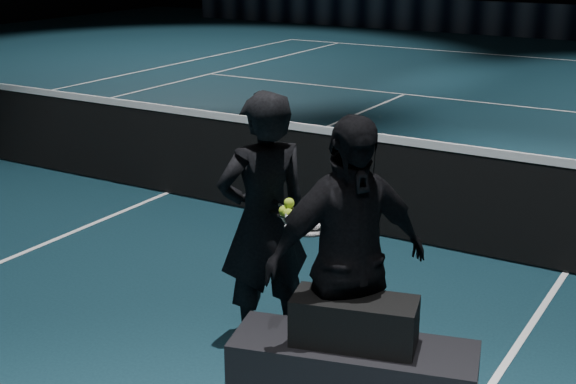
% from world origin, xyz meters
% --- Properties ---
extents(floor, '(36.00, 36.00, 0.00)m').
position_xyz_m(floor, '(0.00, 0.00, 0.00)').
color(floor, black).
rests_on(floor, ground).
extents(court_lines, '(10.98, 23.78, 0.01)m').
position_xyz_m(court_lines, '(0.00, 0.00, 0.00)').
color(court_lines, white).
rests_on(court_lines, floor).
extents(net_mesh, '(12.80, 0.02, 0.86)m').
position_xyz_m(net_mesh, '(0.00, 0.00, 0.45)').
color(net_mesh, black).
rests_on(net_mesh, floor).
extents(net_tape, '(12.80, 0.03, 0.07)m').
position_xyz_m(net_tape, '(0.00, 0.00, 0.92)').
color(net_tape, white).
rests_on(net_tape, net_mesh).
extents(sponsor_backdrop, '(22.00, 0.15, 0.90)m').
position_xyz_m(sponsor_backdrop, '(0.00, 15.50, 0.45)').
color(sponsor_backdrop, black).
rests_on(sponsor_backdrop, floor).
extents(player_bench, '(1.46, 0.81, 0.42)m').
position_xyz_m(player_bench, '(3.49, -2.62, 0.21)').
color(player_bench, black).
rests_on(player_bench, floor).
extents(racket_bag, '(0.75, 0.47, 0.28)m').
position_xyz_m(racket_bag, '(3.49, -2.62, 0.56)').
color(racket_bag, black).
rests_on(racket_bag, player_bench).
extents(bag_signature, '(0.31, 0.09, 0.09)m').
position_xyz_m(bag_signature, '(3.49, -2.77, 0.56)').
color(bag_signature, white).
rests_on(bag_signature, racket_bag).
extents(player_a, '(0.69, 0.74, 1.71)m').
position_xyz_m(player_a, '(2.61, -2.19, 0.85)').
color(player_a, black).
rests_on(player_a, floor).
extents(player_b, '(0.92, 1.06, 1.71)m').
position_xyz_m(player_b, '(3.39, -2.53, 0.85)').
color(player_b, black).
rests_on(player_b, floor).
extents(racket_lower, '(0.71, 0.48, 0.03)m').
position_xyz_m(racket_lower, '(3.02, -2.37, 0.94)').
color(racket_lower, black).
rests_on(racket_lower, player_a).
extents(racket_upper, '(0.71, 0.44, 0.10)m').
position_xyz_m(racket_upper, '(3.00, -2.32, 0.98)').
color(racket_upper, black).
rests_on(racket_upper, player_b).
extents(tennis_balls, '(0.12, 0.10, 0.12)m').
position_xyz_m(tennis_balls, '(2.85, -2.29, 1.00)').
color(tennis_balls, '#A3D42C').
rests_on(tennis_balls, racket_upper).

